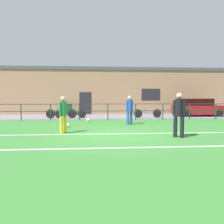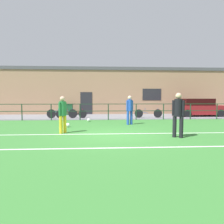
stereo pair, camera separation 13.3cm
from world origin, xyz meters
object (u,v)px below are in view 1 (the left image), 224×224
at_px(player_striker, 63,112).
at_px(trash_bin_0, 68,109).
at_px(soccer_ball_match, 68,125).
at_px(player_winger, 130,108).
at_px(player_goalkeeper, 179,112).
at_px(bicycle_parked_2, 148,113).
at_px(soccer_ball_spare, 88,120).
at_px(parked_car_red, 197,108).
at_px(bicycle_parked_1, 71,114).
at_px(bicycle_parked_0, 61,114).

xyz_separation_m(player_striker, trash_bin_0, (-1.14, 9.79, -0.40)).
bearing_deg(soccer_ball_match, player_winger, 14.17).
bearing_deg(player_goalkeeper, bicycle_parked_2, -61.04).
relative_size(player_goalkeeper, player_winger, 1.04).
relative_size(soccer_ball_spare, trash_bin_0, 0.22).
height_order(soccer_ball_match, trash_bin_0, trash_bin_0).
distance_m(parked_car_red, bicycle_parked_1, 10.65).
xyz_separation_m(bicycle_parked_1, bicycle_parked_2, (5.95, -0.00, 0.01)).
xyz_separation_m(soccer_ball_spare, trash_bin_0, (-2.06, 5.39, 0.42)).
relative_size(bicycle_parked_1, trash_bin_0, 2.32).
relative_size(bicycle_parked_0, trash_bin_0, 2.28).
bearing_deg(soccer_ball_match, player_goalkeeper, -33.73).
bearing_deg(player_striker, soccer_ball_match, -142.12).
height_order(soccer_ball_match, bicycle_parked_0, bicycle_parked_0).
height_order(player_striker, bicycle_parked_2, player_striker).
height_order(player_goalkeeper, bicycle_parked_1, player_goalkeeper).
relative_size(player_striker, parked_car_red, 0.40).
bearing_deg(player_striker, trash_bin_0, -137.58).
relative_size(player_goalkeeper, trash_bin_0, 1.75).
relative_size(soccer_ball_match, bicycle_parked_0, 0.10).
xyz_separation_m(player_goalkeeper, trash_bin_0, (-5.86, 11.09, -0.47)).
distance_m(player_goalkeeper, player_striker, 4.89).
bearing_deg(player_goalkeeper, trash_bin_0, -28.02).
relative_size(player_goalkeeper, bicycle_parked_1, 0.76).
distance_m(soccer_ball_match, trash_bin_0, 7.98).
xyz_separation_m(player_winger, trash_bin_0, (-4.54, 7.02, -0.43)).
bearing_deg(player_winger, parked_car_red, 9.60).
distance_m(player_winger, soccer_ball_match, 3.68).
bearing_deg(player_goalkeeper, player_winger, -37.91).
distance_m(player_goalkeeper, bicycle_parked_0, 9.91).
bearing_deg(soccer_ball_spare, player_winger, -33.27).
height_order(parked_car_red, bicycle_parked_0, parked_car_red).
relative_size(player_winger, parked_car_red, 0.41).
height_order(player_winger, bicycle_parked_1, player_winger).
bearing_deg(bicycle_parked_2, player_striker, -129.41).
bearing_deg(player_striker, bicycle_parked_2, 176.36).
bearing_deg(soccer_ball_match, player_striker, -87.89).
relative_size(soccer_ball_match, parked_car_red, 0.05).
xyz_separation_m(player_winger, soccer_ball_spare, (-2.48, 1.63, -0.85)).
height_order(bicycle_parked_0, bicycle_parked_2, bicycle_parked_0).
xyz_separation_m(parked_car_red, bicycle_parked_0, (-11.26, -1.23, -0.35)).
distance_m(soccer_ball_match, bicycle_parked_0, 4.87).
bearing_deg(trash_bin_0, soccer_ball_spare, -69.14).
bearing_deg(player_goalkeeper, soccer_ball_match, 0.42).
relative_size(player_winger, soccer_ball_spare, 7.62).
distance_m(soccer_ball_match, soccer_ball_spare, 2.69).
bearing_deg(soccer_ball_match, soccer_ball_spare, 68.55).
bearing_deg(parked_car_red, player_striker, -142.03).
xyz_separation_m(player_striker, bicycle_parked_1, (-0.51, 6.61, -0.58)).
height_order(soccer_ball_match, bicycle_parked_1, bicycle_parked_1).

